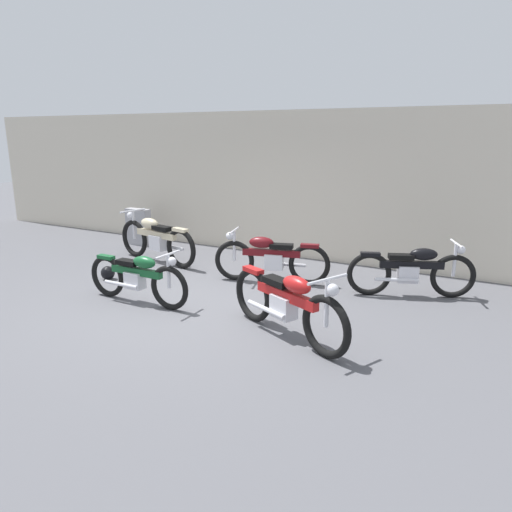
{
  "coord_description": "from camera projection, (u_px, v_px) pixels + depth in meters",
  "views": [
    {
      "loc": [
        4.13,
        -5.56,
        2.53
      ],
      "look_at": [
        0.47,
        1.15,
        0.55
      ],
      "focal_mm": 33.11,
      "sensor_mm": 36.0,
      "label": 1
    }
  ],
  "objects": [
    {
      "name": "motorcycle_maroon",
      "position": [
        270.0,
        258.0,
        8.2
      ],
      "size": [
        1.99,
        0.79,
        0.92
      ],
      "rotation": [
        0.0,
        0.0,
        3.42
      ],
      "color": "black",
      "rests_on": "ground_plane"
    },
    {
      "name": "helmet",
      "position": [
        108.0,
        273.0,
        8.44
      ],
      "size": [
        0.25,
        0.25,
        0.25
      ],
      "primitive_type": "sphere",
      "color": "black",
      "rests_on": "ground_plane"
    },
    {
      "name": "motorcycle_black",
      "position": [
        412.0,
        270.0,
        7.48
      ],
      "size": [
        1.88,
        0.95,
        0.9
      ],
      "rotation": [
        0.0,
        0.0,
        0.4
      ],
      "color": "black",
      "rests_on": "ground_plane"
    },
    {
      "name": "building_wall",
      "position": [
        290.0,
        185.0,
        9.88
      ],
      "size": [
        18.0,
        0.3,
        3.0
      ],
      "primitive_type": "cube",
      "color": "beige",
      "rests_on": "ground_plane"
    },
    {
      "name": "motorcycle_red",
      "position": [
        287.0,
        303.0,
        5.93
      ],
      "size": [
        2.01,
        1.06,
        0.97
      ],
      "rotation": [
        0.0,
        0.0,
        -0.43
      ],
      "color": "black",
      "rests_on": "ground_plane"
    },
    {
      "name": "motorcycle_green",
      "position": [
        138.0,
        277.0,
        7.2
      ],
      "size": [
        1.92,
        0.53,
        0.86
      ],
      "rotation": [
        0.0,
        0.0,
        -0.0
      ],
      "color": "black",
      "rests_on": "ground_plane"
    },
    {
      "name": "motorcycle_cream",
      "position": [
        156.0,
        239.0,
        9.52
      ],
      "size": [
        2.21,
        0.69,
        1.0
      ],
      "rotation": [
        0.0,
        0.0,
        2.96
      ],
      "color": "black",
      "rests_on": "ground_plane"
    },
    {
      "name": "stone_marker",
      "position": [
        139.0,
        227.0,
        11.03
      ],
      "size": [
        0.62,
        0.2,
        0.85
      ],
      "primitive_type": "cube",
      "rotation": [
        0.0,
        0.0,
        0.0
      ],
      "color": "#9E9EA3",
      "rests_on": "ground_plane"
    },
    {
      "name": "ground_plane",
      "position": [
        194.0,
        303.0,
        7.27
      ],
      "size": [
        40.0,
        40.0,
        0.0
      ],
      "primitive_type": "plane",
      "color": "#56565B"
    }
  ]
}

